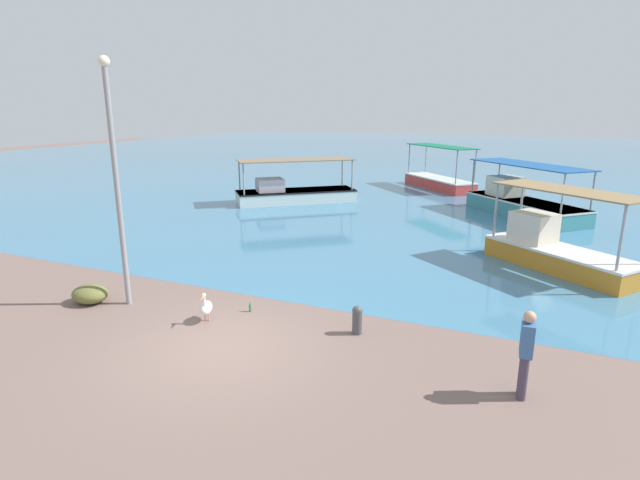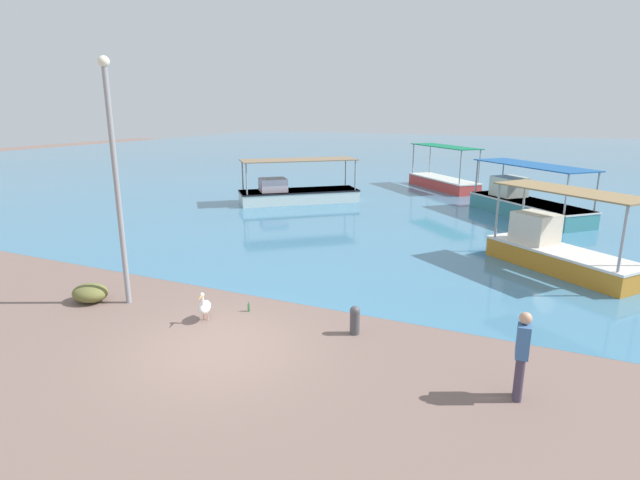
% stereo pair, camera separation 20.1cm
% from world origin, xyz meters
% --- Properties ---
extents(ground, '(120.00, 120.00, 0.00)m').
position_xyz_m(ground, '(0.00, 0.00, 0.00)').
color(ground, '#786057').
extents(harbor_water, '(110.00, 90.00, 0.00)m').
position_xyz_m(harbor_water, '(0.00, 48.00, 0.00)').
color(harbor_water, teal).
rests_on(harbor_water, ground).
extents(fishing_boat_outer, '(6.31, 5.76, 2.40)m').
position_xyz_m(fishing_boat_outer, '(-6.46, 16.34, 0.57)').
color(fishing_boat_outer, white).
rests_on(fishing_boat_outer, harbor_water).
extents(fishing_boat_center, '(6.01, 6.05, 2.54)m').
position_xyz_m(fishing_boat_center, '(5.41, 17.80, 0.65)').
color(fishing_boat_center, teal).
rests_on(fishing_boat_center, harbor_water).
extents(fishing_boat_near_left, '(4.93, 4.30, 2.65)m').
position_xyz_m(fishing_boat_near_left, '(6.79, 9.24, 0.66)').
color(fishing_boat_near_left, orange).
rests_on(fishing_boat_near_left, harbor_water).
extents(fishing_boat_far_left, '(5.42, 5.53, 2.77)m').
position_xyz_m(fishing_boat_far_left, '(0.03, 24.76, 0.54)').
color(fishing_boat_far_left, '#D33E38').
rests_on(fishing_boat_far_left, harbor_water).
extents(pelican, '(0.47, 0.77, 0.80)m').
position_xyz_m(pelican, '(-1.14, 1.04, 0.38)').
color(pelican, '#E0997A').
rests_on(pelican, ground).
extents(lamp_post, '(0.28, 0.28, 6.37)m').
position_xyz_m(lamp_post, '(-3.79, 1.15, 3.55)').
color(lamp_post, gray).
rests_on(lamp_post, ground).
extents(mooring_bollard, '(0.24, 0.24, 0.70)m').
position_xyz_m(mooring_bollard, '(2.52, 1.90, 0.37)').
color(mooring_bollard, '#47474C').
rests_on(mooring_bollard, ground).
extents(fisherman_standing, '(0.24, 0.41, 1.69)m').
position_xyz_m(fisherman_standing, '(6.18, 0.60, 0.91)').
color(fisherman_standing, '#43394E').
rests_on(fisherman_standing, ground).
extents(net_pile, '(1.01, 0.86, 0.50)m').
position_xyz_m(net_pile, '(-4.79, 0.78, 0.25)').
color(net_pile, olive).
rests_on(net_pile, ground).
extents(glass_bottle, '(0.07, 0.07, 0.27)m').
position_xyz_m(glass_bottle, '(-0.47, 2.00, 0.11)').
color(glass_bottle, '#3F7F4C').
rests_on(glass_bottle, ground).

